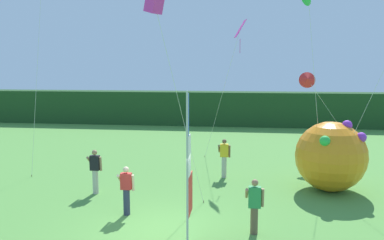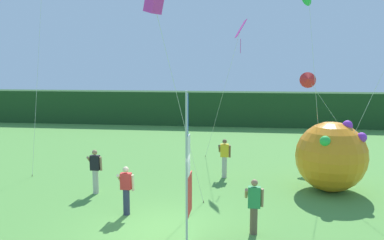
{
  "view_description": "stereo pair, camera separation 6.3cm",
  "coord_description": "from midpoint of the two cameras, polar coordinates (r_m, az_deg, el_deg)",
  "views": [
    {
      "loc": [
        2.46,
        -11.08,
        4.86
      ],
      "look_at": [
        0.63,
        3.08,
        2.96
      ],
      "focal_mm": 36.51,
      "sensor_mm": 36.0,
      "label": 1
    },
    {
      "loc": [
        2.53,
        -11.08,
        4.86
      ],
      "look_at": [
        0.63,
        3.08,
        2.96
      ],
      "focal_mm": 36.51,
      "sensor_mm": 36.0,
      "label": 2
    }
  ],
  "objects": [
    {
      "name": "kite_red_delta_4",
      "position": [
        21.4,
        16.71,
        5.68
      ],
      "size": [
        3.45,
        0.51,
        4.73
      ],
      "color": "brown",
      "rests_on": "ground"
    },
    {
      "name": "ground_plane",
      "position": [
        12.35,
        -4.85,
        -15.61
      ],
      "size": [
        120.0,
        120.0,
        0.0
      ],
      "primitive_type": "plane",
      "color": "#518E3D"
    },
    {
      "name": "kite_magenta_box_0",
      "position": [
        11.59,
        -5.36,
        16.47
      ],
      "size": [
        1.52,
        2.8,
        7.03
      ],
      "color": "brown",
      "rests_on": "ground"
    },
    {
      "name": "person_far_left",
      "position": [
        13.31,
        -9.46,
        -9.93
      ],
      "size": [
        0.55,
        0.48,
        1.65
      ],
      "color": "#2D334C",
      "rests_on": "ground"
    },
    {
      "name": "distant_treeline",
      "position": [
        33.71,
        3.33,
        1.72
      ],
      "size": [
        80.0,
        2.4,
        2.86
      ],
      "primitive_type": "cube",
      "color": "#1E421E",
      "rests_on": "ground"
    },
    {
      "name": "kite_magenta_diamond_3",
      "position": [
        19.76,
        7.01,
        12.28
      ],
      "size": [
        2.17,
        1.78,
        7.21
      ],
      "color": "brown",
      "rests_on": "ground"
    },
    {
      "name": "person_mid_field",
      "position": [
        17.5,
        4.87,
        -5.42
      ],
      "size": [
        0.55,
        0.48,
        1.74
      ],
      "color": "#B7B2A3",
      "rests_on": "ground"
    },
    {
      "name": "person_near_banner",
      "position": [
        15.72,
        -13.84,
        -7.13
      ],
      "size": [
        0.55,
        0.48,
        1.74
      ],
      "color": "#B7B2A3",
      "rests_on": "ground"
    },
    {
      "name": "banner_flag",
      "position": [
        10.69,
        -0.39,
        -7.63
      ],
      "size": [
        0.06,
        1.03,
        4.29
      ],
      "color": "#B7B7BC",
      "rests_on": "ground"
    },
    {
      "name": "person_far_right",
      "position": [
        11.83,
        9.2,
        -12.16
      ],
      "size": [
        0.55,
        0.48,
        1.65
      ],
      "color": "brown",
      "rests_on": "ground"
    },
    {
      "name": "inflatable_balloon",
      "position": [
        16.45,
        19.77,
        -5.02
      ],
      "size": [
        2.78,
        2.78,
        2.87
      ],
      "color": "orange",
      "rests_on": "ground"
    }
  ]
}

